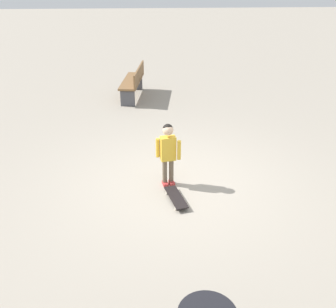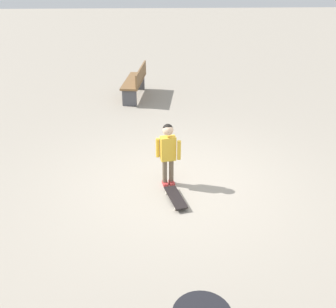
% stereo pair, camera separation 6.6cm
% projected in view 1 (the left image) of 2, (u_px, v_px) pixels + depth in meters
% --- Properties ---
extents(ground_plane, '(50.00, 50.00, 0.00)m').
position_uv_depth(ground_plane, '(180.00, 184.00, 6.50)').
color(ground_plane, '#9E9384').
extents(child_person, '(0.21, 0.39, 1.06)m').
position_uv_depth(child_person, '(168.00, 148.00, 6.21)').
color(child_person, brown).
rests_on(child_person, ground).
extents(skateboard, '(0.68, 0.34, 0.07)m').
position_uv_depth(skateboard, '(176.00, 197.00, 6.02)').
color(skateboard, black).
rests_on(skateboard, ground).
extents(street_bench, '(1.64, 0.64, 0.80)m').
position_uv_depth(street_bench, '(134.00, 82.00, 10.33)').
color(street_bench, brown).
rests_on(street_bench, ground).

